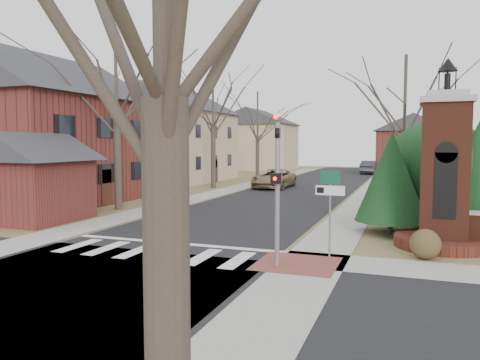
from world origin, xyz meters
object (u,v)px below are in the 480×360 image
at_px(traffic_signal_pole, 277,179).
at_px(brick_gate_monument, 444,185).
at_px(sign_post, 330,197).
at_px(pickup_truck, 274,179).
at_px(distant_car, 370,167).

height_order(traffic_signal_pole, brick_gate_monument, brick_gate_monument).
xyz_separation_m(sign_post, pickup_truck, (-8.00, 21.65, -1.19)).
relative_size(traffic_signal_pole, distant_car, 0.96).
height_order(traffic_signal_pole, distant_car, traffic_signal_pole).
distance_m(brick_gate_monument, distant_car, 39.44).
bearing_deg(brick_gate_monument, sign_post, -138.58).
relative_size(sign_post, pickup_truck, 0.50).
distance_m(sign_post, distant_car, 42.09).
xyz_separation_m(traffic_signal_pole, brick_gate_monument, (4.70, 4.42, -0.42)).
bearing_deg(sign_post, brick_gate_monument, 41.42).
bearing_deg(traffic_signal_pole, pickup_truck, 106.21).
xyz_separation_m(pickup_truck, distant_car, (5.81, 20.37, 0.01)).
bearing_deg(traffic_signal_pole, sign_post, 47.57).
height_order(sign_post, distant_car, sign_post).
xyz_separation_m(traffic_signal_pole, distant_car, (-0.90, 43.44, -1.81)).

